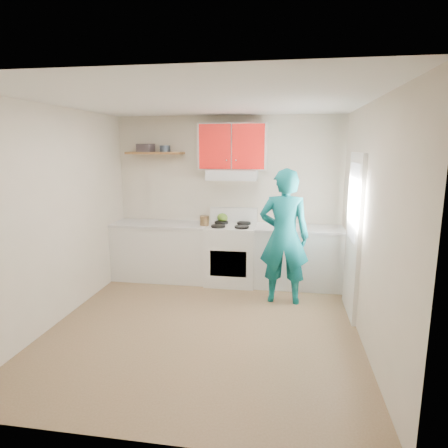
% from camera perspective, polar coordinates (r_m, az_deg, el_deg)
% --- Properties ---
extents(floor, '(3.80, 3.80, 0.00)m').
position_cam_1_polar(floor, '(4.83, -2.89, -14.76)').
color(floor, brown).
rests_on(floor, ground).
extents(ceiling, '(3.60, 3.80, 0.04)m').
position_cam_1_polar(ceiling, '(4.36, -3.24, 17.61)').
color(ceiling, white).
rests_on(ceiling, floor).
extents(back_wall, '(3.60, 0.04, 2.60)m').
position_cam_1_polar(back_wall, '(6.26, 0.60, 3.79)').
color(back_wall, beige).
rests_on(back_wall, floor).
extents(front_wall, '(3.60, 0.04, 2.60)m').
position_cam_1_polar(front_wall, '(2.64, -11.78, -7.04)').
color(front_wall, beige).
rests_on(front_wall, floor).
extents(left_wall, '(0.04, 3.80, 2.60)m').
position_cam_1_polar(left_wall, '(5.10, -23.25, 1.13)').
color(left_wall, beige).
rests_on(left_wall, floor).
extents(right_wall, '(0.04, 3.80, 2.60)m').
position_cam_1_polar(right_wall, '(4.41, 20.49, -0.14)').
color(right_wall, beige).
rests_on(right_wall, floor).
extents(door, '(0.05, 0.85, 2.05)m').
position_cam_1_polar(door, '(5.13, 18.51, -1.61)').
color(door, white).
rests_on(door, floor).
extents(door_glass, '(0.01, 0.55, 0.95)m').
position_cam_1_polar(door_glass, '(5.05, 18.51, 3.11)').
color(door_glass, white).
rests_on(door_glass, door).
extents(counter_left, '(1.52, 0.60, 0.90)m').
position_cam_1_polar(counter_left, '(6.38, -9.13, -4.01)').
color(counter_left, silver).
rests_on(counter_left, floor).
extents(counter_right, '(1.32, 0.60, 0.90)m').
position_cam_1_polar(counter_right, '(6.08, 10.89, -4.85)').
color(counter_right, silver).
rests_on(counter_right, floor).
extents(stove, '(0.76, 0.65, 0.92)m').
position_cam_1_polar(stove, '(6.10, 1.06, -4.48)').
color(stove, white).
rests_on(stove, floor).
extents(range_hood, '(0.76, 0.44, 0.15)m').
position_cam_1_polar(range_hood, '(5.99, 1.24, 7.25)').
color(range_hood, silver).
rests_on(range_hood, back_wall).
extents(upper_cabinets, '(1.02, 0.33, 0.70)m').
position_cam_1_polar(upper_cabinets, '(6.03, 1.34, 11.32)').
color(upper_cabinets, red).
rests_on(upper_cabinets, back_wall).
extents(shelf, '(0.90, 0.30, 0.04)m').
position_cam_1_polar(shelf, '(6.33, -10.11, 10.24)').
color(shelf, brown).
rests_on(shelf, back_wall).
extents(books, '(0.28, 0.23, 0.13)m').
position_cam_1_polar(books, '(6.38, -11.47, 10.93)').
color(books, '#40383E').
rests_on(books, shelf).
extents(tin, '(0.17, 0.17, 0.10)m').
position_cam_1_polar(tin, '(6.26, -8.67, 10.91)').
color(tin, '#333D4C').
rests_on(tin, shelf).
extents(kettle, '(0.20, 0.20, 0.15)m').
position_cam_1_polar(kettle, '(6.25, -0.20, 0.96)').
color(kettle, '#547E23').
rests_on(kettle, stove).
extents(crock, '(0.18, 0.18, 0.17)m').
position_cam_1_polar(crock, '(6.00, -2.88, 0.41)').
color(crock, brown).
rests_on(crock, counter_left).
extents(cutting_board, '(0.35, 0.28, 0.02)m').
position_cam_1_polar(cutting_board, '(5.94, 7.98, -0.56)').
color(cutting_board, olive).
rests_on(cutting_board, counter_right).
extents(silicone_mat, '(0.37, 0.33, 0.01)m').
position_cam_1_polar(silicone_mat, '(5.97, 15.53, -0.87)').
color(silicone_mat, red).
rests_on(silicone_mat, counter_right).
extents(person, '(0.69, 0.46, 1.85)m').
position_cam_1_polar(person, '(5.30, 8.83, -1.87)').
color(person, '#0C666D').
rests_on(person, floor).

